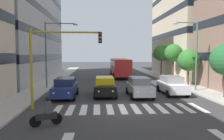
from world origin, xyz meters
TOP-DOWN VIEW (x-y plane):
  - ground_plane at (0.00, 0.00)m, footprint 180.00×180.00m
  - sidewalk_right at (8.39, 0.00)m, footprint 2.55×90.00m
  - building_left_block_0 at (-14.76, -22.39)m, footprint 10.23×18.26m
  - crosswalk_markings at (-0.00, 0.00)m, footprint 10.35×2.80m
  - lane_arrow_0 at (-3.56, 5.50)m, footprint 0.50×2.20m
  - car_0 at (-4.88, -5.20)m, footprint 2.02×4.44m
  - car_1 at (-1.57, -4.29)m, footprint 2.02×4.44m
  - car_2 at (1.52, -4.83)m, footprint 2.02×4.44m
  - car_3 at (5.01, -4.24)m, footprint 2.02×4.44m
  - bus_behind_traffic at (-1.57, -20.98)m, footprint 2.78×10.50m
  - motorcycle_with_rider at (4.90, 3.24)m, footprint 1.61×0.73m
  - traffic_light_gantry at (5.28, -0.35)m, footprint 4.93×0.36m
  - street_lamp_left at (-7.30, -6.29)m, footprint 2.61×0.28m
  - street_lamp_right at (7.10, -9.00)m, footprint 3.55×0.28m
  - street_tree_1 at (-8.23, -9.31)m, footprint 2.49×2.49m
  - street_tree_2 at (-8.58, -15.18)m, footprint 2.52×2.52m
  - street_tree_3 at (-8.63, -21.18)m, footprint 2.74×2.74m

SIDE VIEW (x-z plane):
  - ground_plane at x=0.00m, z-range 0.00..0.00m
  - crosswalk_markings at x=0.00m, z-range 0.00..0.01m
  - lane_arrow_0 at x=-3.56m, z-range 0.00..0.01m
  - sidewalk_right at x=8.39m, z-range 0.00..0.15m
  - motorcycle_with_rider at x=4.90m, z-range -0.14..1.43m
  - car_0 at x=-4.88m, z-range 0.03..1.75m
  - car_1 at x=-1.57m, z-range 0.03..1.75m
  - car_2 at x=1.52m, z-range 0.03..1.75m
  - car_3 at x=5.01m, z-range 0.03..1.75m
  - bus_behind_traffic at x=-1.57m, z-range 0.36..3.36m
  - street_tree_1 at x=-8.23m, z-range 1.00..5.20m
  - traffic_light_gantry at x=5.28m, z-range 0.99..6.49m
  - street_tree_2 at x=-8.58m, z-range 1.41..6.50m
  - street_tree_3 at x=-8.63m, z-range 1.39..6.65m
  - street_lamp_left at x=-7.30m, z-range 0.91..7.83m
  - street_lamp_right at x=7.10m, z-range 1.01..8.11m
  - building_left_block_0 at x=-14.76m, z-range 0.00..17.66m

